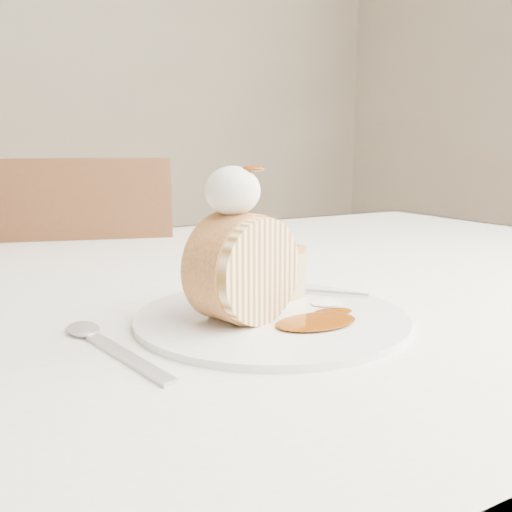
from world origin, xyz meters
TOP-DOWN VIEW (x-y plane):
  - table at (0.00, 0.20)m, footprint 1.40×0.90m
  - chair_far at (-0.09, 0.71)m, footprint 0.52×0.52m
  - plate at (-0.03, 0.03)m, footprint 0.31×0.31m
  - roulade_slice at (-0.06, 0.03)m, footprint 0.10×0.07m
  - cake_chunk at (-0.01, 0.08)m, footprint 0.07×0.06m
  - whipped_cream at (-0.07, 0.04)m, footprint 0.05×0.05m
  - caramel_drizzle at (-0.05, 0.03)m, footprint 0.02×0.02m
  - caramel_pool at (-0.01, -0.01)m, footprint 0.09×0.07m
  - fork at (0.04, 0.07)m, footprint 0.11×0.12m
  - spoon at (-0.17, 0.00)m, footprint 0.05×0.15m

SIDE VIEW (x-z plane):
  - chair_far at x=-0.09m, z-range 0.06..0.95m
  - table at x=0.00m, z-range 0.29..1.04m
  - spoon at x=-0.17m, z-range 0.75..0.75m
  - plate at x=-0.03m, z-range 0.75..0.76m
  - fork at x=0.04m, z-range 0.76..0.76m
  - caramel_pool at x=-0.01m, z-range 0.76..0.76m
  - cake_chunk at x=-0.01m, z-range 0.76..0.80m
  - roulade_slice at x=-0.06m, z-range 0.76..0.85m
  - whipped_cream at x=-0.07m, z-range 0.85..0.89m
  - caramel_drizzle at x=-0.05m, z-range 0.89..0.89m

